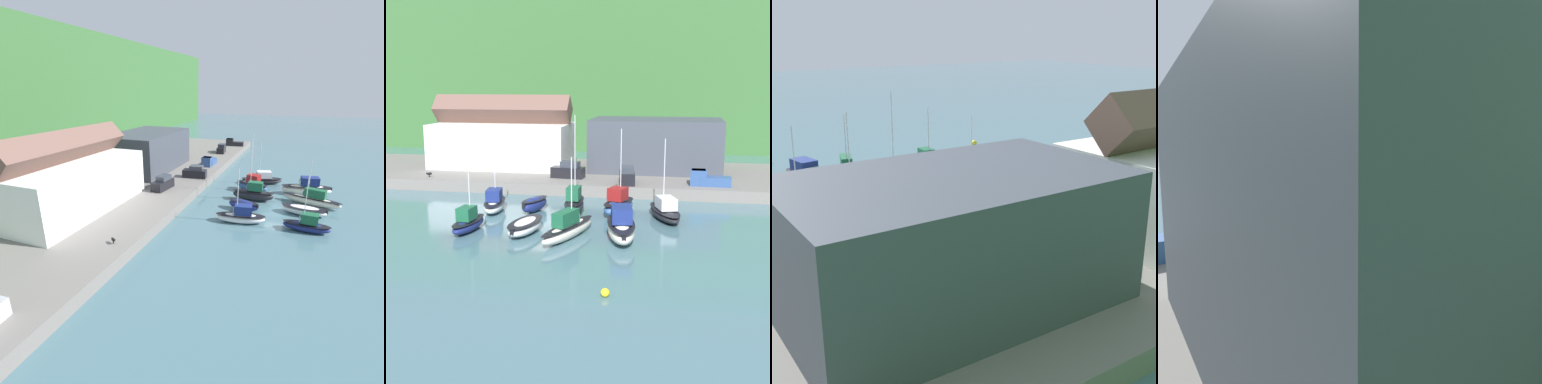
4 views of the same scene
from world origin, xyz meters
TOP-DOWN VIEW (x-y plane):
  - ground_plane at (0.00, 0.00)m, footprint 320.00×320.00m
  - quay_promenade at (0.00, 23.60)m, footprint 97.43×22.41m
  - harbor_clubhouse at (-11.90, 25.08)m, footprint 19.98×10.27m
  - yacht_club_building at (10.17, 25.81)m, footprint 17.81×10.59m
  - moored_boat_0 at (-5.74, 3.76)m, footprint 3.08×6.65m
  - moored_boat_1 at (-1.50, 4.29)m, footprint 2.75×4.85m
  - moored_boat_2 at (2.93, 3.67)m, footprint 1.91×6.37m
  - moored_boat_3 at (7.43, 4.63)m, footprint 3.81×6.02m
  - moored_boat_4 at (12.22, 3.66)m, footprint 4.44×7.70m
  - moored_boat_5 at (-5.46, -4.28)m, footprint 2.13×5.72m
  - moored_boat_6 at (-0.11, -3.89)m, footprint 3.04×6.35m
  - moored_boat_7 at (4.05, -4.87)m, footprint 4.09×8.66m
  - moored_boat_8 at (8.66, -4.07)m, footprint 3.73×8.29m
  - parked_car_1 at (-0.57, 17.40)m, footprint 4.39×2.30m
  - parked_car_2 at (7.26, 14.87)m, footprint 2.32×4.40m
  - parked_car_3 at (30.09, 16.28)m, footprint 4.38×2.27m
  - pickup_truck_0 at (16.74, 15.32)m, footprint 4.76×2.07m
  - pickup_truck_1 at (40.43, 15.72)m, footprint 2.43×4.90m
  - dog_on_quay at (-18.44, 14.38)m, footprint 0.68×0.84m

SIDE VIEW (x-z plane):
  - ground_plane at x=0.00m, z-range 0.00..0.00m
  - moored_boat_6 at x=-0.11m, z-range 0.04..1.28m
  - quay_promenade at x=0.00m, z-range 0.00..1.38m
  - moored_boat_1 at x=-1.50m, z-range 0.04..1.58m
  - moored_boat_4 at x=12.22m, z-range -3.18..4.86m
  - moored_boat_5 at x=-5.46m, z-range -2.74..4.45m
  - moored_boat_0 at x=-5.74m, z-range -2.71..4.48m
  - moored_boat_7 at x=4.05m, z-range -2.63..4.52m
  - moored_boat_3 at x=7.43m, z-range -3.35..5.52m
  - moored_boat_8 at x=8.66m, z-range -0.38..2.61m
  - moored_boat_2 at x=2.93m, z-range -3.98..6.27m
  - dog_on_quay at x=-18.44m, z-range 1.50..2.18m
  - pickup_truck_0 at x=16.74m, z-range 1.25..3.15m
  - pickup_truck_1 at x=40.43m, z-range 1.25..3.15m
  - parked_car_1 at x=-0.57m, z-range 1.22..3.38m
  - parked_car_2 at x=7.26m, z-range 1.22..3.38m
  - parked_car_3 at x=30.09m, z-range 1.22..3.38m
  - yacht_club_building at x=10.17m, z-range 1.38..8.52m
  - harbor_clubhouse at x=-11.90m, z-range -0.06..10.34m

